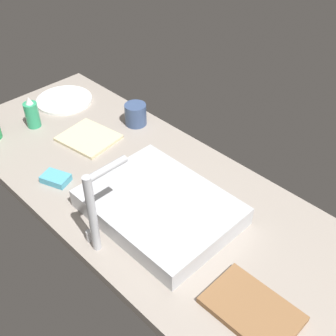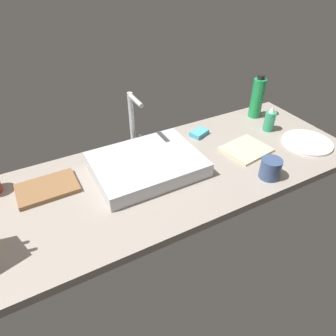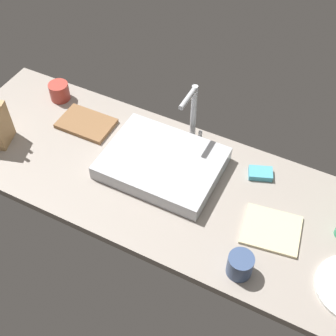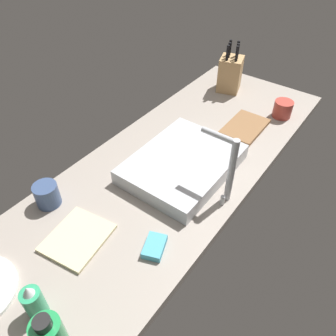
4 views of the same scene
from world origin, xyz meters
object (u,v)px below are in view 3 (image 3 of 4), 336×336
object	(u,v)px
sink_basin	(162,163)
cutting_board	(86,123)
dish_towel	(271,230)
ceramic_cup	(59,91)
dish_sponge	(260,173)
faucet	(193,110)
coffee_mug	(240,265)

from	to	relation	value
sink_basin	cutting_board	xyz separation A→B (cm)	(-39.88, 6.97, -2.20)
dish_towel	ceramic_cup	bearing A→B (deg)	167.13
dish_towel	dish_sponge	world-z (taller)	dish_sponge
faucet	dish_towel	size ratio (longest dim) A/B	1.33
sink_basin	ceramic_cup	size ratio (longest dim) A/B	5.08
dish_sponge	coffee_mug	bearing A→B (deg)	-80.26
coffee_mug	dish_sponge	distance (cm)	42.54
ceramic_cup	dish_sponge	world-z (taller)	ceramic_cup
cutting_board	ceramic_cup	distance (cm)	22.08
faucet	coffee_mug	distance (cm)	63.04
sink_basin	cutting_board	size ratio (longest dim) A/B	1.94
dish_sponge	faucet	bearing A→B (deg)	169.17
coffee_mug	ceramic_cup	bearing A→B (deg)	156.66
coffee_mug	ceramic_cup	xyz separation A→B (cm)	(-102.23, 44.11, -0.29)
cutting_board	dish_sponge	xyz separation A→B (cm)	(75.23, 6.95, 0.30)
sink_basin	faucet	bearing A→B (deg)	80.96
cutting_board	faucet	bearing A→B (deg)	16.92
faucet	dish_towel	world-z (taller)	faucet
faucet	coffee_mug	size ratio (longest dim) A/B	3.09
faucet	dish_sponge	size ratio (longest dim) A/B	2.92
coffee_mug	dish_sponge	size ratio (longest dim) A/B	0.94
sink_basin	dish_towel	world-z (taller)	sink_basin
sink_basin	dish_towel	xyz separation A→B (cm)	(47.12, -8.20, -2.50)
coffee_mug	sink_basin	bearing A→B (deg)	146.73
sink_basin	ceramic_cup	world-z (taller)	ceramic_cup
dish_towel	coffee_mug	size ratio (longest dim) A/B	2.33
coffee_mug	dish_towel	bearing A→B (deg)	76.90
cutting_board	ceramic_cup	xyz separation A→B (cm)	(-19.82, 9.24, 3.06)
cutting_board	dish_towel	size ratio (longest dim) A/B	1.15
sink_basin	faucet	world-z (taller)	faucet
dish_sponge	sink_basin	bearing A→B (deg)	-158.51
faucet	cutting_board	xyz separation A→B (cm)	(-43.07, -13.10, -14.53)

